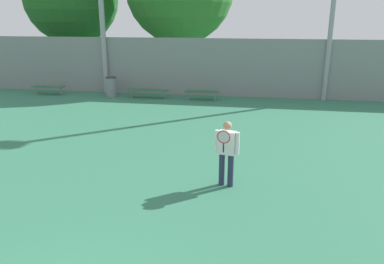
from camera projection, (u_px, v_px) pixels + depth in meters
The scene contains 6 objects.
tennis_player at pixel (227, 150), 8.80m from camera, with size 0.59×0.46×1.61m.
bench_courtside_near at pixel (148, 90), 18.59m from camera, with size 2.11×0.40×0.43m.
bench_courtside_far at pixel (202, 92), 18.16m from camera, with size 1.64×0.40×0.43m.
bench_adjacent_court at pixel (48, 87), 19.45m from camera, with size 1.70×0.40×0.43m.
trash_bin at pixel (111, 87), 18.95m from camera, with size 0.53×0.53×0.98m.
back_fence at pixel (203, 67), 18.89m from camera, with size 24.42×0.06×2.88m.
Camera 1 is at (2.65, -2.94, 3.94)m, focal length 35.00 mm.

